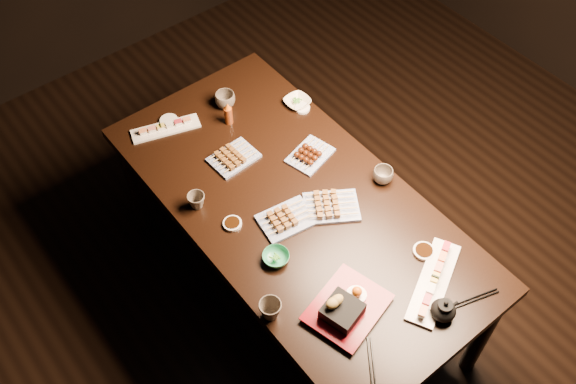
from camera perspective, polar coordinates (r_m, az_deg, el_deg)
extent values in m
plane|color=black|center=(3.46, 8.61, -7.41)|extent=(5.00, 5.00, 0.00)
cube|color=black|center=(3.06, 0.58, -5.13)|extent=(1.06, 1.88, 0.75)
imported|color=#2F9164|center=(2.58, -1.08, -5.84)|extent=(0.13, 0.13, 0.03)
imported|color=#F0E2C4|center=(3.14, 0.83, 8.00)|extent=(0.12, 0.12, 0.03)
imported|color=brown|center=(2.43, -1.59, -10.42)|extent=(0.12, 0.12, 0.08)
imported|color=brown|center=(2.83, 8.43, 1.47)|extent=(0.11, 0.11, 0.07)
imported|color=brown|center=(2.74, -8.14, -0.79)|extent=(0.08, 0.08, 0.07)
imported|color=brown|center=(3.13, -5.61, 8.15)|extent=(0.12, 0.12, 0.08)
cylinder|color=maroon|center=(3.04, -5.33, 6.99)|extent=(0.04, 0.04, 0.12)
cylinder|color=white|center=(2.69, -4.96, -2.81)|extent=(0.10, 0.10, 0.01)
cylinder|color=white|center=(3.13, 1.28, 7.45)|extent=(0.08, 0.08, 0.01)
cylinder|color=white|center=(2.66, 11.97, -5.17)|extent=(0.09, 0.09, 0.02)
cylinder|color=white|center=(3.12, -10.53, 6.25)|extent=(0.11, 0.11, 0.02)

